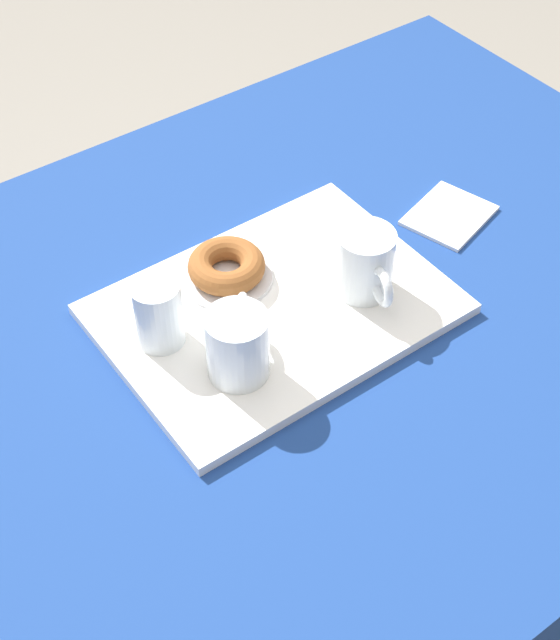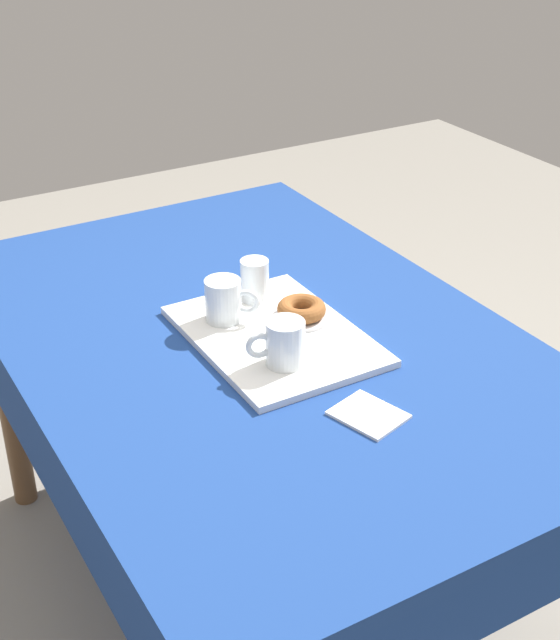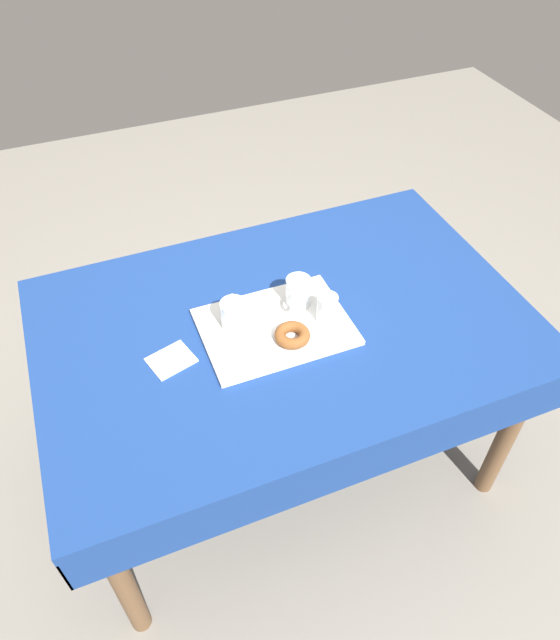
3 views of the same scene
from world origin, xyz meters
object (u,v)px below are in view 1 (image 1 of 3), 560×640
Objects in this scene: tea_mug_right at (238,346)px; paper_napkin at (449,215)px; dining_table at (260,379)px; sugar_donut_left at (227,266)px; serving_tray at (275,309)px; water_glass_near at (158,316)px; tea_mug_left at (365,265)px; donut_plate_left at (227,277)px.

tea_mug_right reaches higher than paper_napkin.
sugar_donut_left reaches higher than dining_table.
tea_mug_right reaches higher than sugar_donut_left.
serving_tray is at bearing 1.64° from paper_napkin.
tea_mug_right and water_glass_near have the same top height.
tea_mug_left is 0.19m from donut_plate_left.
serving_tray is 3.81× the size of tea_mug_left.
serving_tray is 0.13m from tea_mug_left.
sugar_donut_left is at bearing -99.55° from dining_table.
paper_napkin is at bearing 168.73° from sugar_donut_left.
serving_tray is 0.33m from paper_napkin.
donut_plate_left is (-0.13, -0.04, -0.04)m from water_glass_near.
paper_napkin is at bearing -178.36° from serving_tray.
donut_plate_left is at bearing -161.92° from water_glass_near.
sugar_donut_left is at bearing -42.00° from tea_mug_left.
sugar_donut_left is (0.14, -0.12, -0.02)m from tea_mug_left.
water_glass_near is at bearing -16.97° from tea_mug_left.
serving_tray is at bearing -152.48° from dining_table.
paper_napkin is (-0.48, 0.03, -0.05)m from water_glass_near.
sugar_donut_left is at bearing -11.27° from paper_napkin.
tea_mug_left is 0.95× the size of paper_napkin.
tea_mug_left reaches higher than sugar_donut_left.
water_glass_near is 0.75× the size of donut_plate_left.
donut_plate_left is 0.36m from paper_napkin.
paper_napkin is (-0.35, 0.07, -0.02)m from donut_plate_left.
serving_tray is at bearing 166.52° from water_glass_near.
tea_mug_right is 1.10× the size of water_glass_near.
tea_mug_right is (0.06, 0.04, 0.15)m from dining_table.
sugar_donut_left is (-0.08, -0.14, -0.02)m from tea_mug_right.
serving_tray is 0.17m from water_glass_near.
serving_tray is 3.56× the size of donut_plate_left.
water_glass_near reaches higher than dining_table.
paper_napkin is at bearing -170.11° from tea_mug_right.
tea_mug_left is (-0.12, 0.05, 0.05)m from serving_tray.
donut_plate_left is at bearing -42.00° from tea_mug_left.
sugar_donut_left reaches higher than paper_napkin.
water_glass_near is at bearing -26.90° from dining_table.
tea_mug_left and water_glass_near have the same top height.
paper_napkin is (-0.21, -0.05, -0.06)m from tea_mug_left.
dining_table is 0.19m from water_glass_near.
paper_napkin is at bearing -175.31° from dining_table.
donut_plate_left is at bearing 0.00° from sugar_donut_left.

